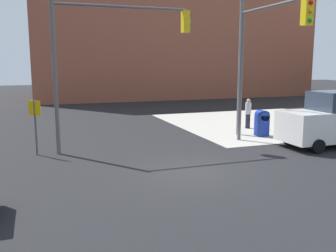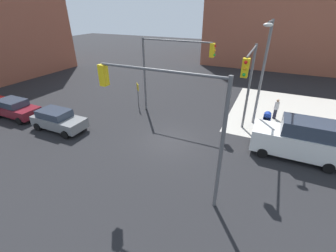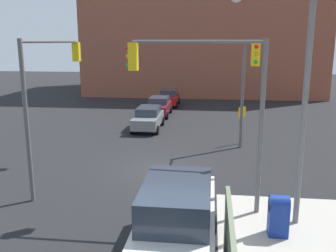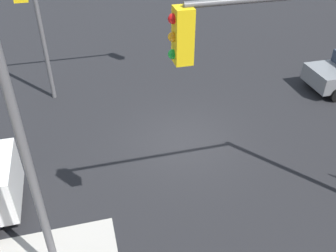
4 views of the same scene
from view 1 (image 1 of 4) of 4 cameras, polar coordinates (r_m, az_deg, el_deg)
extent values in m
plane|color=black|center=(13.89, 3.93, -6.96)|extent=(120.00, 120.00, 0.00)
cube|color=#ADA89E|center=(25.89, 14.33, 0.53)|extent=(12.00, 12.00, 0.01)
cube|color=#93513D|center=(48.98, -0.77, 14.45)|extent=(32.00, 18.00, 16.18)
cylinder|color=brown|center=(53.45, 18.59, 12.39)|extent=(1.80, 1.80, 14.01)
cylinder|color=#59595B|center=(16.73, -16.81, 6.79)|extent=(0.18, 0.18, 6.50)
cylinder|color=#59595B|center=(17.30, -6.95, 17.60)|extent=(5.96, 0.12, 0.12)
cube|color=yellow|center=(18.13, 2.67, 15.60)|extent=(0.32, 0.36, 1.00)
sphere|color=red|center=(18.23, 3.23, 16.57)|extent=(0.18, 0.18, 0.18)
sphere|color=orange|center=(18.19, 3.22, 15.57)|extent=(0.18, 0.18, 0.18)
sphere|color=green|center=(18.16, 3.21, 14.57)|extent=(0.18, 0.18, 0.18)
cylinder|color=#59595B|center=(19.39, 11.02, 7.35)|extent=(0.18, 0.18, 6.50)
cylinder|color=#59595B|center=(17.57, 15.42, 17.21)|extent=(0.12, 4.69, 0.12)
cube|color=yellow|center=(15.64, 20.44, 15.99)|extent=(0.36, 0.32, 1.00)
sphere|color=red|center=(15.54, 20.95, 17.20)|extent=(0.18, 0.18, 0.18)
sphere|color=orange|center=(15.50, 20.88, 16.03)|extent=(0.18, 0.18, 0.18)
sphere|color=green|center=(15.46, 20.81, 14.85)|extent=(0.18, 0.18, 0.18)
cylinder|color=slate|center=(20.85, 10.93, 9.56)|extent=(0.20, 0.20, 8.00)
cylinder|color=#4C4C4C|center=(17.02, -19.52, -0.26)|extent=(0.08, 0.08, 2.40)
cube|color=yellow|center=(16.90, -19.68, 2.58)|extent=(0.48, 0.48, 0.64)
cube|color=navy|center=(20.98, 14.10, 0.05)|extent=(0.56, 0.64, 1.15)
cylinder|color=navy|center=(20.90, 14.16, 1.60)|extent=(0.56, 0.64, 0.56)
cube|color=white|center=(19.65, 24.05, 0.18)|extent=(5.40, 2.10, 1.40)
cylinder|color=black|center=(17.78, 21.91, -2.89)|extent=(0.64, 0.22, 0.64)
cylinder|color=black|center=(19.36, 17.82, -1.68)|extent=(0.64, 0.22, 0.64)
cylinder|color=#B2B2B7|center=(23.21, 12.13, 2.64)|extent=(0.36, 0.36, 0.70)
sphere|color=tan|center=(23.16, 12.17, 3.79)|extent=(0.24, 0.24, 0.24)
cylinder|color=#1E1E2D|center=(23.32, 12.06, 0.72)|extent=(0.28, 0.28, 0.88)
camera|label=2|loc=(12.10, 77.46, 25.36)|focal=24.00mm
camera|label=3|loc=(27.84, 38.89, 12.55)|focal=40.00mm
camera|label=4|loc=(24.63, 1.35, 19.67)|focal=40.00mm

